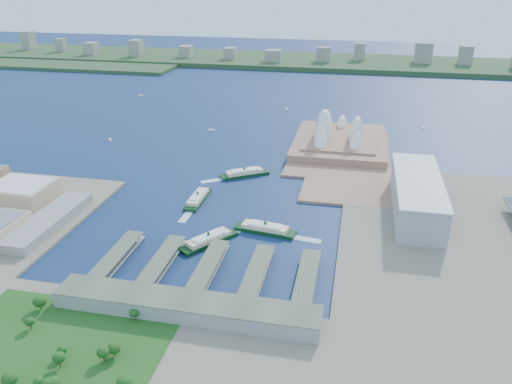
% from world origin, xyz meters
% --- Properties ---
extents(ground, '(3000.00, 3000.00, 0.00)m').
position_xyz_m(ground, '(0.00, 0.00, 0.00)').
color(ground, '#0E2241').
rests_on(ground, ground).
extents(east_land, '(240.00, 500.00, 3.00)m').
position_xyz_m(east_land, '(240.00, -50.00, 1.50)').
color(east_land, '#776D5B').
rests_on(east_land, ground).
extents(peninsula, '(135.00, 220.00, 3.00)m').
position_xyz_m(peninsula, '(107.50, 260.00, 1.50)').
color(peninsula, '#966952').
rests_on(peninsula, ground).
extents(far_shore, '(2200.00, 260.00, 12.00)m').
position_xyz_m(far_shore, '(0.00, 980.00, 6.00)').
color(far_shore, '#2D4926').
rests_on(far_shore, ground).
extents(opera_house, '(134.00, 180.00, 58.00)m').
position_xyz_m(opera_house, '(105.00, 280.00, 32.00)').
color(opera_house, white).
rests_on(opera_house, peninsula).
extents(toaster_building, '(45.00, 155.00, 35.00)m').
position_xyz_m(toaster_building, '(195.00, 80.00, 20.50)').
color(toaster_building, '#95959A').
rests_on(toaster_building, east_land).
extents(ferry_wharves, '(184.00, 90.00, 9.30)m').
position_xyz_m(ferry_wharves, '(14.00, -75.00, 4.65)').
color(ferry_wharves, '#4C5540').
rests_on(ferry_wharves, ground).
extents(terminal_building, '(200.00, 28.00, 12.00)m').
position_xyz_m(terminal_building, '(15.00, -135.00, 9.00)').
color(terminal_building, gray).
rests_on(terminal_building, south_land).
extents(park, '(150.00, 110.00, 16.00)m').
position_xyz_m(park, '(-60.00, -190.00, 11.00)').
color(park, '#194714').
rests_on(park, south_land).
extents(far_skyline, '(1900.00, 140.00, 55.00)m').
position_xyz_m(far_skyline, '(0.00, 960.00, 39.50)').
color(far_skyline, gray).
rests_on(far_skyline, far_shore).
extents(ferry_a, '(15.23, 57.84, 10.91)m').
position_xyz_m(ferry_a, '(-39.75, 61.71, 5.46)').
color(ferry_a, '#0D3414').
rests_on(ferry_a, ground).
extents(ferry_b, '(59.87, 46.46, 11.58)m').
position_xyz_m(ferry_b, '(-5.41, 144.75, 5.79)').
color(ferry_b, '#0D3414').
rests_on(ferry_b, ground).
extents(ferry_c, '(47.54, 57.94, 11.40)m').
position_xyz_m(ferry_c, '(-0.37, -26.48, 5.70)').
color(ferry_c, '#0D3414').
rests_on(ferry_c, ground).
extents(ferry_d, '(62.62, 24.25, 11.54)m').
position_xyz_m(ferry_d, '(47.61, 6.13, 5.77)').
color(ferry_d, '#0D3414').
rests_on(ferry_d, ground).
extents(boat_a, '(9.72, 12.25, 2.44)m').
position_xyz_m(boat_a, '(-238.12, 242.62, 1.22)').
color(boat_a, white).
rests_on(boat_a, ground).
extents(boat_b, '(11.29, 6.57, 2.88)m').
position_xyz_m(boat_b, '(-101.22, 320.90, 1.44)').
color(boat_b, white).
rests_on(boat_b, ground).
extents(boat_c, '(5.77, 12.72, 2.76)m').
position_xyz_m(boat_c, '(233.31, 404.51, 1.38)').
color(boat_c, white).
rests_on(boat_c, ground).
extents(boat_d, '(14.81, 9.84, 2.53)m').
position_xyz_m(boat_d, '(-312.20, 524.66, 1.26)').
color(boat_d, white).
rests_on(boat_d, ground).
extents(boat_e, '(8.38, 12.79, 3.01)m').
position_xyz_m(boat_e, '(-3.06, 476.23, 1.50)').
color(boat_e, white).
rests_on(boat_e, ground).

